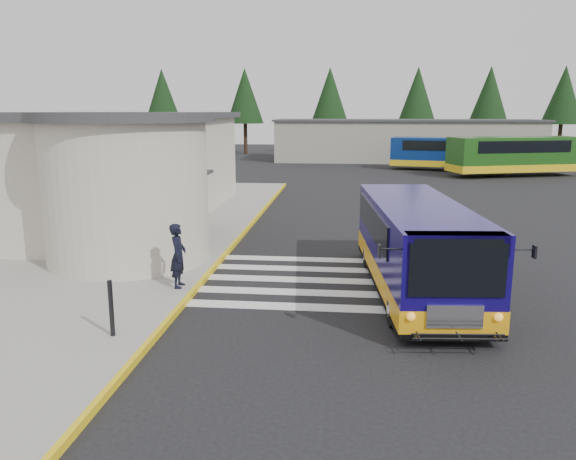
# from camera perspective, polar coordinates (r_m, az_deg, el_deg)

# --- Properties ---
(ground) EXTENTS (140.00, 140.00, 0.00)m
(ground) POSITION_cam_1_polar(r_m,az_deg,el_deg) (17.71, 5.39, -4.43)
(ground) COLOR black
(ground) RESTS_ON ground
(sidewalk) EXTENTS (10.00, 34.00, 0.15)m
(sidewalk) POSITION_cam_1_polar(r_m,az_deg,el_deg) (23.40, -17.09, -0.68)
(sidewalk) COLOR gray
(sidewalk) RESTS_ON ground
(curb_strip) EXTENTS (0.12, 34.00, 0.16)m
(curb_strip) POSITION_cam_1_polar(r_m,az_deg,el_deg) (21.95, -5.11, -0.99)
(curb_strip) COLOR yellow
(curb_strip) RESTS_ON ground
(station_building) EXTENTS (12.70, 18.70, 4.80)m
(station_building) POSITION_cam_1_polar(r_m,az_deg,el_deg) (26.40, -18.68, 6.08)
(station_building) COLOR #B3A898
(station_building) RESTS_ON ground
(crosswalk) EXTENTS (8.00, 5.35, 0.01)m
(crosswalk) POSITION_cam_1_polar(r_m,az_deg,el_deg) (16.95, 3.66, -5.13)
(crosswalk) COLOR silver
(crosswalk) RESTS_ON ground
(depot_building) EXTENTS (26.40, 8.40, 4.20)m
(depot_building) POSITION_cam_1_polar(r_m,az_deg,el_deg) (59.35, 11.80, 8.92)
(depot_building) COLOR gray
(depot_building) RESTS_ON ground
(tree_line) EXTENTS (58.40, 4.40, 10.00)m
(tree_line) POSITION_cam_1_polar(r_m,az_deg,el_deg) (67.30, 11.54, 13.24)
(tree_line) COLOR black
(tree_line) RESTS_ON ground
(transit_bus) EXTENTS (3.45, 9.05, 2.51)m
(transit_bus) POSITION_cam_1_polar(r_m,az_deg,el_deg) (16.05, 12.87, -1.97)
(transit_bus) COLOR #110759
(transit_bus) RESTS_ON ground
(pedestrian_a) EXTENTS (0.47, 0.69, 1.81)m
(pedestrian_a) POSITION_cam_1_polar(r_m,az_deg,el_deg) (15.90, -11.09, -2.57)
(pedestrian_a) COLOR black
(pedestrian_a) RESTS_ON sidewalk
(pedestrian_b) EXTENTS (0.88, 0.95, 1.57)m
(pedestrian_b) POSITION_cam_1_polar(r_m,az_deg,el_deg) (18.18, -16.58, -1.40)
(pedestrian_b) COLOR black
(pedestrian_b) RESTS_ON sidewalk
(bollard) EXTENTS (0.10, 0.10, 1.26)m
(bollard) POSITION_cam_1_polar(r_m,az_deg,el_deg) (12.91, -17.52, -7.59)
(bollard) COLOR black
(bollard) RESTS_ON sidewalk
(far_bus_a) EXTENTS (9.64, 4.59, 2.40)m
(far_bus_a) POSITION_cam_1_polar(r_m,az_deg,el_deg) (50.49, 15.81, 7.62)
(far_bus_a) COLOR navy
(far_bus_a) RESTS_ON ground
(far_bus_b) EXTENTS (10.57, 5.92, 2.63)m
(far_bus_b) POSITION_cam_1_polar(r_m,az_deg,el_deg) (47.61, 21.95, 7.15)
(far_bus_b) COLOR #1A4A13
(far_bus_b) RESTS_ON ground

